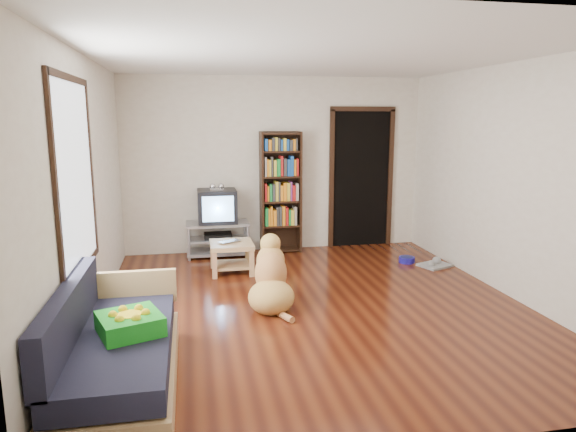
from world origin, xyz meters
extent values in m
plane|color=#55220E|center=(0.00, 0.00, 0.00)|extent=(5.00, 5.00, 0.00)
plane|color=white|center=(0.00, 0.00, 2.60)|extent=(5.00, 5.00, 0.00)
plane|color=silver|center=(0.00, 2.50, 1.30)|extent=(4.50, 0.00, 4.50)
plane|color=silver|center=(0.00, -2.50, 1.30)|extent=(4.50, 0.00, 4.50)
plane|color=silver|center=(-2.25, 0.00, 1.30)|extent=(0.00, 5.00, 5.00)
plane|color=silver|center=(2.25, 0.00, 1.30)|extent=(0.00, 5.00, 5.00)
cube|color=green|center=(-1.75, -1.38, 0.49)|extent=(0.55, 0.55, 0.14)
imported|color=silver|center=(-0.77, 1.35, 0.41)|extent=(0.35, 0.32, 0.02)
cylinder|color=#1A148D|center=(1.68, 1.38, 0.04)|extent=(0.22, 0.22, 0.08)
cube|color=gray|center=(1.98, 1.13, 0.01)|extent=(0.49, 0.45, 0.03)
cube|color=white|center=(-2.23, -0.50, 1.50)|extent=(0.02, 1.30, 1.60)
cube|color=black|center=(-2.23, -0.50, 2.32)|extent=(0.03, 1.42, 0.06)
cube|color=black|center=(-2.23, -0.50, 0.68)|extent=(0.03, 1.42, 0.06)
cube|color=black|center=(-2.23, -1.20, 1.50)|extent=(0.03, 0.06, 1.70)
cube|color=black|center=(-2.23, 0.20, 1.50)|extent=(0.03, 0.06, 1.70)
cube|color=black|center=(1.35, 2.48, 1.05)|extent=(0.90, 0.02, 2.10)
cube|color=black|center=(0.87, 2.47, 1.05)|extent=(0.07, 0.05, 2.14)
cube|color=black|center=(1.83, 2.47, 1.05)|extent=(0.07, 0.05, 2.14)
cube|color=black|center=(1.35, 2.47, 2.13)|extent=(1.03, 0.05, 0.07)
cube|color=#99999E|center=(-0.90, 2.25, 0.48)|extent=(0.90, 0.45, 0.04)
cube|color=#99999E|center=(-0.90, 2.25, 0.25)|extent=(0.86, 0.42, 0.03)
cube|color=#99999E|center=(-0.90, 2.25, 0.06)|extent=(0.90, 0.45, 0.04)
cylinder|color=#99999E|center=(-1.32, 2.05, 0.25)|extent=(0.04, 0.04, 0.50)
cylinder|color=#99999E|center=(-0.48, 2.05, 0.25)|extent=(0.04, 0.04, 0.50)
cylinder|color=#99999E|center=(-1.32, 2.45, 0.25)|extent=(0.04, 0.04, 0.50)
cylinder|color=#99999E|center=(-0.48, 2.45, 0.25)|extent=(0.04, 0.04, 0.50)
cube|color=black|center=(-0.90, 2.25, 0.30)|extent=(0.40, 0.30, 0.07)
cube|color=black|center=(-0.90, 2.25, 0.74)|extent=(0.55, 0.48, 0.48)
cube|color=black|center=(-0.90, 2.45, 0.74)|extent=(0.40, 0.14, 0.36)
cube|color=#8CBFF2|center=(-0.90, 2.00, 0.74)|extent=(0.44, 0.02, 0.36)
cube|color=silver|center=(-0.90, 2.20, 0.99)|extent=(0.20, 0.07, 0.02)
sphere|color=silver|center=(-0.96, 2.20, 1.04)|extent=(0.09, 0.09, 0.09)
sphere|color=silver|center=(-0.84, 2.20, 1.04)|extent=(0.09, 0.09, 0.09)
cube|color=black|center=(-0.23, 2.34, 0.90)|extent=(0.03, 0.30, 1.80)
cube|color=black|center=(0.34, 2.34, 0.90)|extent=(0.03, 0.30, 1.80)
cube|color=black|center=(0.05, 2.48, 0.90)|extent=(0.60, 0.02, 1.80)
cube|color=black|center=(0.05, 2.34, 0.03)|extent=(0.56, 0.28, 0.02)
cube|color=black|center=(0.05, 2.34, 0.40)|extent=(0.56, 0.28, 0.03)
cube|color=black|center=(0.05, 2.34, 0.77)|extent=(0.56, 0.28, 0.02)
cube|color=black|center=(0.05, 2.34, 1.14)|extent=(0.56, 0.28, 0.02)
cube|color=black|center=(0.05, 2.34, 1.51)|extent=(0.56, 0.28, 0.02)
cube|color=black|center=(0.05, 2.34, 1.77)|extent=(0.56, 0.28, 0.02)
cube|color=tan|center=(-1.83, -1.40, 0.11)|extent=(0.80, 1.80, 0.22)
cube|color=#1E1E2D|center=(-1.83, -1.40, 0.33)|extent=(0.74, 1.74, 0.18)
cube|color=#1E1E2D|center=(-2.17, -1.40, 0.60)|extent=(0.12, 1.74, 0.40)
cube|color=tan|center=(-1.83, -0.54, 0.50)|extent=(0.80, 0.06, 0.30)
cube|color=tan|center=(-0.77, 1.38, 0.37)|extent=(0.55, 0.55, 0.06)
cube|color=tan|center=(-0.77, 1.38, 0.10)|extent=(0.45, 0.45, 0.03)
cube|color=tan|center=(-1.01, 1.15, 0.17)|extent=(0.06, 0.06, 0.34)
cube|color=tan|center=(-0.54, 1.15, 0.17)|extent=(0.06, 0.06, 0.34)
cube|color=tan|center=(-1.01, 1.62, 0.17)|extent=(0.06, 0.06, 0.34)
cube|color=tan|center=(-0.54, 1.62, 0.17)|extent=(0.06, 0.06, 0.34)
ellipsoid|color=tan|center=(-0.48, -0.07, 0.15)|extent=(0.56, 0.59, 0.36)
ellipsoid|color=tan|center=(-0.45, 0.12, 0.35)|extent=(0.40, 0.43, 0.48)
ellipsoid|color=tan|center=(-0.44, 0.22, 0.46)|extent=(0.34, 0.32, 0.34)
ellipsoid|color=gold|center=(-0.43, 0.27, 0.65)|extent=(0.25, 0.27, 0.21)
ellipsoid|color=tan|center=(-0.41, 0.39, 0.62)|extent=(0.12, 0.20, 0.09)
sphere|color=black|center=(-0.40, 0.47, 0.62)|extent=(0.04, 0.04, 0.04)
ellipsoid|color=tan|center=(-0.52, 0.25, 0.64)|extent=(0.06, 0.08, 0.14)
ellipsoid|color=tan|center=(-0.36, 0.22, 0.64)|extent=(0.06, 0.08, 0.14)
cylinder|color=#D88A53|center=(-0.50, 0.32, 0.19)|extent=(0.09, 0.13, 0.39)
cylinder|color=tan|center=(-0.35, 0.30, 0.19)|extent=(0.09, 0.13, 0.39)
sphere|color=#B88F46|center=(-0.49, 0.37, 0.02)|extent=(0.10, 0.10, 0.10)
sphere|color=gold|center=(-0.34, 0.35, 0.02)|extent=(0.10, 0.10, 0.10)
cylinder|color=tan|center=(-0.39, -0.30, 0.03)|extent=(0.19, 0.34, 0.08)
camera|label=1|loc=(-1.27, -5.13, 1.99)|focal=32.00mm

